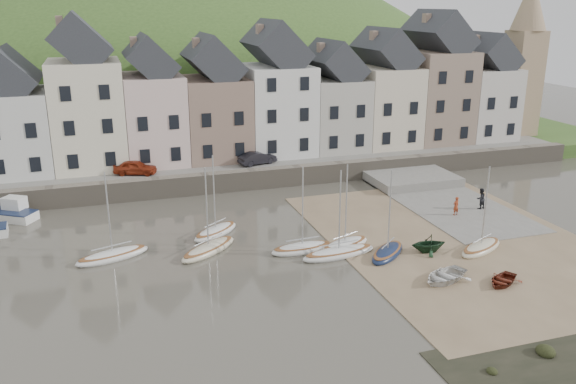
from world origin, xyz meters
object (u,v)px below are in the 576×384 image
object	(u,v)px
person_red	(456,206)
sailboat_0	(113,255)
rowboat_green	(428,243)
person_dark	(481,199)
rowboat_white	(445,276)
car_right	(258,158)
rowboat_red	(503,280)
car_left	(135,167)

from	to	relation	value
person_red	sailboat_0	bearing A→B (deg)	-10.70
rowboat_green	person_dark	world-z (taller)	person_dark
rowboat_white	car_right	size ratio (longest dim) A/B	0.90
sailboat_0	rowboat_green	bearing A→B (deg)	-15.18
sailboat_0	rowboat_green	distance (m)	21.57
person_red	person_dark	world-z (taller)	person_dark
sailboat_0	rowboat_white	distance (m)	21.82
car_right	person_red	bearing A→B (deg)	-155.55
person_red	car_right	distance (m)	19.51
person_red	person_dark	bearing A→B (deg)	-176.70
rowboat_red	person_dark	bearing A→B (deg)	119.61
car_right	car_left	bearing A→B (deg)	74.37
rowboat_green	rowboat_red	world-z (taller)	rowboat_green
sailboat_0	rowboat_red	distance (m)	25.30
car_left	car_right	size ratio (longest dim) A/B	1.02
rowboat_red	person_red	distance (m)	12.31
rowboat_white	rowboat_green	bearing A→B (deg)	140.71
rowboat_red	car_left	xyz separation A→B (m)	(-19.86, 26.46, 1.92)
person_red	car_right	bearing A→B (deg)	-60.99
person_red	person_dark	distance (m)	2.92
rowboat_green	car_right	size ratio (longest dim) A/B	0.65
rowboat_white	car_right	world-z (taller)	car_right
rowboat_green	car_right	xyz separation A→B (m)	(-6.59, 20.71, 1.52)
sailboat_0	car_right	world-z (taller)	sailboat_0
rowboat_red	person_red	bearing A→B (deg)	129.43
rowboat_green	person_dark	xyz separation A→B (m)	(8.77, 6.54, 0.30)
rowboat_white	car_right	distance (m)	25.58
car_left	car_right	xyz separation A→B (m)	(11.50, 0.00, -0.03)
sailboat_0	person_dark	distance (m)	29.61
sailboat_0	car_right	distance (m)	20.81
rowboat_green	rowboat_red	size ratio (longest dim) A/B	0.94
car_right	rowboat_white	bearing A→B (deg)	176.14
rowboat_white	rowboat_green	xyz separation A→B (m)	(1.38, 4.27, 0.29)
rowboat_white	person_red	bearing A→B (deg)	122.63
sailboat_0	car_left	bearing A→B (deg)	79.74
person_red	car_right	size ratio (longest dim) A/B	0.41
rowboat_white	sailboat_0	bearing A→B (deg)	-138.43
car_left	person_dark	bearing A→B (deg)	-98.65
car_left	person_red	bearing A→B (deg)	-102.62
rowboat_red	rowboat_green	bearing A→B (deg)	166.40
rowboat_white	car_right	bearing A→B (deg)	170.38
rowboat_green	car_right	world-z (taller)	car_right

